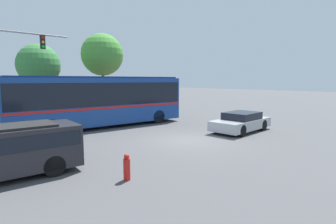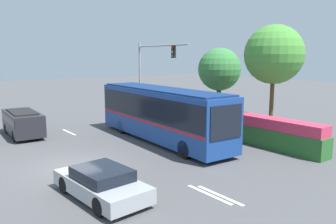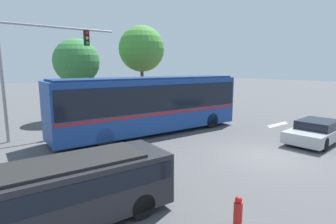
{
  "view_description": "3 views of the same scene",
  "coord_description": "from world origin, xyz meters",
  "px_view_note": "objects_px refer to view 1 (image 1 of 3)",
  "views": [
    {
      "loc": [
        -9.8,
        -9.74,
        3.19
      ],
      "look_at": [
        0.99,
        2.77,
        1.19
      ],
      "focal_mm": 28.31,
      "sensor_mm": 36.0,
      "label": 1
    },
    {
      "loc": [
        15.52,
        -5.77,
        5.29
      ],
      "look_at": [
        0.24,
        5.96,
        2.2
      ],
      "focal_mm": 35.82,
      "sensor_mm": 36.0,
      "label": 2
    },
    {
      "loc": [
        -10.65,
        -6.47,
        4.04
      ],
      "look_at": [
        -1.66,
        5.03,
        1.55
      ],
      "focal_mm": 28.55,
      "sensor_mm": 36.0,
      "label": 3
    }
  ],
  "objects_px": {
    "sedan_foreground": "(241,122)",
    "fire_hydrant": "(127,167)",
    "city_bus": "(100,99)",
    "street_tree_left": "(39,65)",
    "street_tree_centre": "(102,55)"
  },
  "relations": [
    {
      "from": "sedan_foreground",
      "to": "fire_hydrant",
      "type": "relative_size",
      "value": 5.23
    },
    {
      "from": "sedan_foreground",
      "to": "fire_hydrant",
      "type": "xyz_separation_m",
      "value": [
        -9.76,
        -2.32,
        -0.17
      ]
    },
    {
      "from": "city_bus",
      "to": "fire_hydrant",
      "type": "relative_size",
      "value": 13.95
    },
    {
      "from": "street_tree_left",
      "to": "street_tree_centre",
      "type": "xyz_separation_m",
      "value": [
        5.47,
        -0.6,
        1.13
      ]
    },
    {
      "from": "street_tree_centre",
      "to": "street_tree_left",
      "type": "bearing_deg",
      "value": 173.77
    },
    {
      "from": "city_bus",
      "to": "street_tree_centre",
      "type": "height_order",
      "value": "street_tree_centre"
    },
    {
      "from": "street_tree_left",
      "to": "street_tree_centre",
      "type": "relative_size",
      "value": 0.82
    },
    {
      "from": "city_bus",
      "to": "fire_hydrant",
      "type": "bearing_deg",
      "value": -109.12
    },
    {
      "from": "sedan_foreground",
      "to": "street_tree_centre",
      "type": "height_order",
      "value": "street_tree_centre"
    },
    {
      "from": "sedan_foreground",
      "to": "street_tree_left",
      "type": "height_order",
      "value": "street_tree_left"
    },
    {
      "from": "fire_hydrant",
      "to": "city_bus",
      "type": "bearing_deg",
      "value": 67.85
    },
    {
      "from": "street_tree_centre",
      "to": "city_bus",
      "type": "bearing_deg",
      "value": -118.62
    },
    {
      "from": "sedan_foreground",
      "to": "street_tree_centre",
      "type": "xyz_separation_m",
      "value": [
        -2.28,
        13.79,
        4.94
      ]
    },
    {
      "from": "street_tree_left",
      "to": "fire_hydrant",
      "type": "height_order",
      "value": "street_tree_left"
    },
    {
      "from": "city_bus",
      "to": "street_tree_left",
      "type": "bearing_deg",
      "value": 107.4
    }
  ]
}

